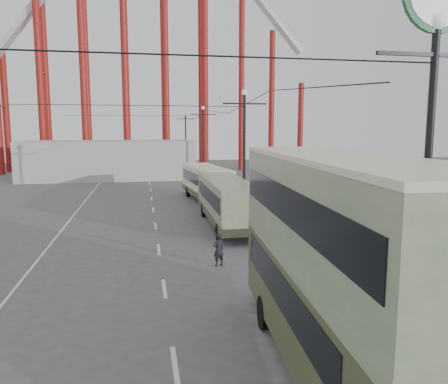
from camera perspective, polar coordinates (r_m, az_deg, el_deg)
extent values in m
plane|color=#4A494C|center=(14.79, -2.94, -17.62)|extent=(160.00, 160.00, 0.00)
cube|color=silver|center=(32.85, -9.10, -3.26)|extent=(0.15, 82.00, 0.01)
cube|color=silver|center=(34.57, 1.53, -2.59)|extent=(0.12, 120.00, 0.01)
cube|color=silver|center=(34.24, -19.25, -3.15)|extent=(0.12, 120.00, 0.01)
cylinder|color=black|center=(12.71, 24.80, -1.32)|extent=(0.20, 0.20, 9.00)
cylinder|color=black|center=(14.00, 23.71, -18.75)|extent=(0.44, 0.44, 0.50)
cube|color=black|center=(12.71, 25.85, 15.84)|extent=(3.20, 0.10, 0.10)
sphere|color=white|center=(12.85, 26.08, 19.36)|extent=(0.44, 0.44, 0.44)
cylinder|color=black|center=(32.12, 2.66, 4.67)|extent=(0.20, 0.20, 9.00)
cylinder|color=black|center=(32.65, 2.61, -2.80)|extent=(0.44, 0.44, 0.50)
cube|color=black|center=(32.12, 2.70, 11.45)|extent=(3.20, 0.10, 0.10)
sphere|color=white|center=(32.17, 2.71, 12.87)|extent=(0.44, 0.44, 0.44)
cylinder|color=black|center=(53.75, -2.73, 6.05)|extent=(0.20, 0.20, 9.00)
cylinder|color=black|center=(54.07, -2.70, 1.54)|extent=(0.44, 0.44, 0.50)
cube|color=black|center=(53.75, -2.76, 10.10)|extent=(3.20, 0.10, 0.10)
sphere|color=white|center=(53.78, -2.76, 10.95)|extent=(0.44, 0.44, 0.44)
cylinder|color=black|center=(75.59, -5.02, 6.61)|extent=(0.20, 0.20, 9.00)
cylinder|color=black|center=(75.82, -4.98, 3.40)|extent=(0.44, 0.44, 0.50)
cube|color=black|center=(75.59, -5.06, 9.49)|extent=(3.20, 0.10, 0.10)
sphere|color=white|center=(75.62, -5.07, 10.10)|extent=(0.44, 0.44, 0.44)
cylinder|color=maroon|center=(75.05, -26.59, 9.23)|extent=(1.00, 1.00, 18.00)
cylinder|color=maroon|center=(70.05, -22.90, 13.28)|extent=(1.00, 1.00, 27.00)
cylinder|color=maroon|center=(73.95, -22.23, 13.01)|extent=(1.00, 1.00, 27.00)
cylinder|color=maroon|center=(69.68, -18.06, 17.28)|extent=(1.00, 1.00, 36.00)
cylinder|color=maroon|center=(73.60, -17.65, 16.78)|extent=(1.00, 1.00, 36.00)
cylinder|color=maroon|center=(70.12, -13.02, 21.16)|extent=(1.00, 1.00, 45.00)
cylinder|color=maroon|center=(74.02, -12.88, 20.45)|extent=(1.00, 1.00, 45.00)
cylinder|color=maroon|center=(74.91, -7.98, 23.18)|extent=(1.00, 1.00, 52.00)
cylinder|color=maroon|center=(71.49, 2.31, 14.99)|extent=(0.90, 0.90, 30.00)
cylinder|color=maroon|center=(72.40, 6.23, 11.68)|extent=(0.90, 0.90, 22.00)
cylinder|color=maroon|center=(73.84, 9.94, 8.43)|extent=(0.90, 0.90, 14.00)
cube|color=silver|center=(74.36, 6.40, 21.73)|extent=(9.89, 2.00, 10.87)
cube|color=#A9A9A4|center=(60.49, -14.62, 4.12)|extent=(22.00, 10.00, 5.00)
cube|color=#3B4525|center=(11.90, 14.42, -15.06)|extent=(3.49, 11.00, 2.38)
cube|color=black|center=(11.72, 14.51, -12.86)|extent=(3.37, 8.84, 0.97)
cube|color=#6B7F5C|center=(11.44, 14.66, -8.81)|extent=(3.51, 11.00, 0.32)
cube|color=#6B7F5C|center=(11.13, 14.91, -2.12)|extent=(3.49, 11.00, 2.38)
cube|color=black|center=(11.11, 14.93, -1.57)|extent=(3.48, 10.35, 0.92)
cube|color=beige|center=(10.99, 15.15, 4.34)|extent=(3.51, 11.00, 0.13)
cylinder|color=black|center=(14.75, 5.28, -15.41)|extent=(0.38, 1.10, 1.08)
cylinder|color=black|center=(15.40, 14.54, -14.60)|extent=(0.38, 1.10, 1.08)
cube|color=#6B7F5C|center=(29.23, 0.34, -1.07)|extent=(2.63, 11.07, 2.41)
cube|color=black|center=(29.17, 0.34, -0.29)|extent=(2.66, 9.87, 0.95)
cube|color=#3B4525|center=(29.40, 0.34, -2.91)|extent=(2.66, 11.07, 0.50)
cube|color=#6B7F5C|center=(29.06, 0.34, 1.43)|extent=(2.65, 11.07, 0.16)
cylinder|color=black|center=(32.31, -2.63, -2.46)|extent=(0.29, 1.01, 1.00)
cylinder|color=black|center=(32.67, 1.33, -2.33)|extent=(0.29, 1.01, 1.00)
cylinder|color=black|center=(25.89, -0.75, -5.11)|extent=(0.29, 1.01, 1.00)
cylinder|color=black|center=(26.33, 4.15, -4.90)|extent=(0.29, 1.01, 1.00)
cube|color=beige|center=(39.71, -2.35, 1.36)|extent=(3.45, 10.26, 2.42)
cube|color=black|center=(39.66, -2.36, 1.94)|extent=(3.37, 9.06, 0.96)
cube|color=#3B4525|center=(39.83, -2.34, -0.01)|extent=(3.48, 10.26, 0.50)
cube|color=beige|center=(39.57, -2.36, 3.21)|extent=(3.47, 10.26, 0.16)
cylinder|color=black|center=(42.16, -4.68, 0.01)|extent=(0.37, 1.03, 1.01)
cylinder|color=black|center=(42.66, -1.68, 0.13)|extent=(0.37, 1.03, 1.01)
cylinder|color=black|center=(36.71, -2.96, -1.18)|extent=(0.37, 1.03, 1.01)
cylinder|color=black|center=(37.28, 0.45, -1.03)|extent=(0.37, 1.03, 1.01)
imported|color=black|center=(20.85, -0.70, -7.53)|extent=(0.69, 0.59, 1.60)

